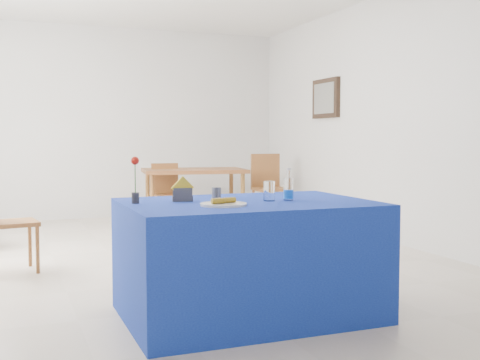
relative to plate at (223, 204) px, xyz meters
name	(u,v)px	position (x,y,z in m)	size (l,w,h in m)	color
floor	(180,262)	(0.28, 2.01, -0.77)	(7.00, 7.00, 0.00)	beige
room_shell	(178,76)	(0.28, 2.01, 0.98)	(7.00, 7.00, 7.00)	silver
picture_frame	(326,98)	(2.75, 3.61, 0.93)	(0.06, 0.64, 0.52)	black
picture_art	(324,98)	(2.72, 3.61, 0.93)	(0.02, 0.52, 0.40)	#998C66
plate	(223,204)	(0.00, 0.00, 0.00)	(0.29, 0.29, 0.01)	silver
drinking_glass	(269,191)	(0.38, 0.16, 0.06)	(0.08, 0.08, 0.13)	white
salt_shaker	(214,194)	(0.05, 0.34, 0.04)	(0.03, 0.03, 0.09)	slate
pepper_shaker	(219,194)	(0.08, 0.32, 0.04)	(0.03, 0.03, 0.09)	slate
blue_table	(248,259)	(0.23, 0.17, -0.39)	(1.60, 1.10, 0.76)	navy
water_bottle	(288,190)	(0.51, 0.14, 0.06)	(0.07, 0.07, 0.21)	silver
napkin_holder	(183,194)	(-0.17, 0.33, 0.04)	(0.15, 0.08, 0.17)	#333338
rose_vase	(135,181)	(-0.48, 0.31, 0.14)	(0.05, 0.05, 0.30)	#28282E
oak_table	(194,175)	(1.15, 4.38, -0.09)	(1.47, 1.06, 0.76)	brown
chair_bg_left	(167,189)	(0.78, 4.43, -0.29)	(0.38, 0.38, 0.83)	brown
chair_bg_right	(268,183)	(2.16, 4.16, -0.22)	(0.44, 0.44, 0.95)	brown
chair_win_a	(3,216)	(-1.27, 2.11, -0.26)	(0.44, 0.44, 0.87)	brown
banana_pieces	(224,200)	(0.00, 0.00, 0.02)	(0.17, 0.08, 0.03)	gold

